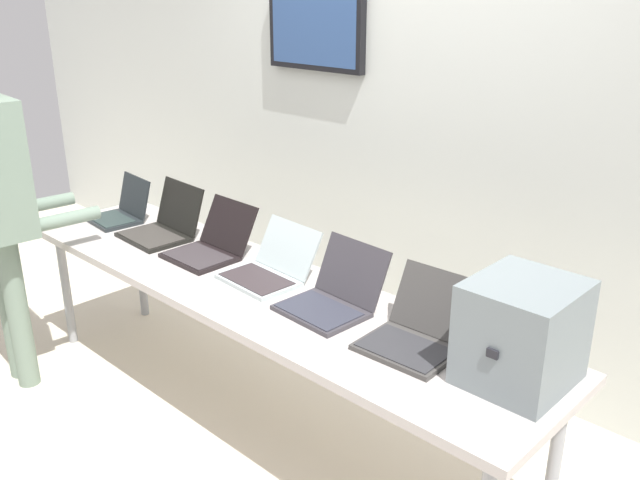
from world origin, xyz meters
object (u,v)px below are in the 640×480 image
at_px(workbench, 253,293).
at_px(laptop_station_4, 333,296).
at_px(laptop_station_0, 121,211).
at_px(laptop_station_1, 163,225).
at_px(equipment_box, 522,333).
at_px(laptop_station_5, 418,331).
at_px(laptop_station_2, 211,245).
at_px(laptop_station_3, 270,267).

bearing_deg(workbench, laptop_station_4, 8.86).
bearing_deg(laptop_station_4, laptop_station_0, -179.99).
xyz_separation_m(workbench, laptop_station_4, (0.43, 0.07, 0.11)).
height_order(laptop_station_1, laptop_station_4, laptop_station_1).
relative_size(equipment_box, laptop_station_5, 0.98).
relative_size(laptop_station_0, laptop_station_4, 0.85).
height_order(equipment_box, laptop_station_0, equipment_box).
height_order(laptop_station_1, laptop_station_2, laptop_station_1).
bearing_deg(workbench, laptop_station_1, 174.28).
xyz_separation_m(laptop_station_2, laptop_station_4, (0.85, -0.02, 0.00)).
height_order(equipment_box, laptop_station_1, equipment_box).
distance_m(workbench, laptop_station_1, 0.84).
xyz_separation_m(equipment_box, laptop_station_5, (-0.39, -0.04, -0.12)).
xyz_separation_m(laptop_station_1, laptop_station_2, (0.41, 0.00, -0.00)).
distance_m(equipment_box, laptop_station_4, 0.84).
relative_size(laptop_station_1, laptop_station_5, 0.98).
relative_size(laptop_station_2, laptop_station_5, 0.99).
height_order(laptop_station_2, laptop_station_3, laptop_station_2).
xyz_separation_m(workbench, laptop_station_5, (0.87, 0.06, 0.11)).
bearing_deg(laptop_station_4, equipment_box, 2.48).
xyz_separation_m(workbench, laptop_station_0, (-1.23, 0.07, 0.10)).
bearing_deg(laptop_station_2, laptop_station_1, -179.68).
distance_m(laptop_station_0, laptop_station_3, 1.24).
xyz_separation_m(workbench, laptop_station_1, (-0.82, 0.08, 0.11)).
bearing_deg(laptop_station_0, workbench, -3.14).
bearing_deg(laptop_station_1, laptop_station_0, -177.88).
distance_m(laptop_station_1, laptop_station_5, 1.70).
bearing_deg(equipment_box, workbench, -175.32).
xyz_separation_m(laptop_station_3, laptop_station_5, (0.86, -0.03, 0.00)).
bearing_deg(workbench, laptop_station_5, 4.14).
bearing_deg(workbench, laptop_station_0, 176.86).
xyz_separation_m(laptop_station_0, laptop_station_3, (1.24, 0.03, -0.00)).
bearing_deg(laptop_station_5, laptop_station_3, 177.79).
xyz_separation_m(laptop_station_1, laptop_station_4, (1.26, -0.01, -0.00)).
xyz_separation_m(equipment_box, laptop_station_2, (-1.69, -0.02, -0.13)).
height_order(laptop_station_1, laptop_station_5, laptop_station_1).
bearing_deg(equipment_box, laptop_station_2, -179.35).
height_order(workbench, laptop_station_2, laptop_station_2).
bearing_deg(laptop_station_2, laptop_station_5, -0.96).
distance_m(laptop_station_0, laptop_station_5, 2.11).
bearing_deg(laptop_station_2, laptop_station_3, 1.57).
relative_size(equipment_box, laptop_station_0, 1.16).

